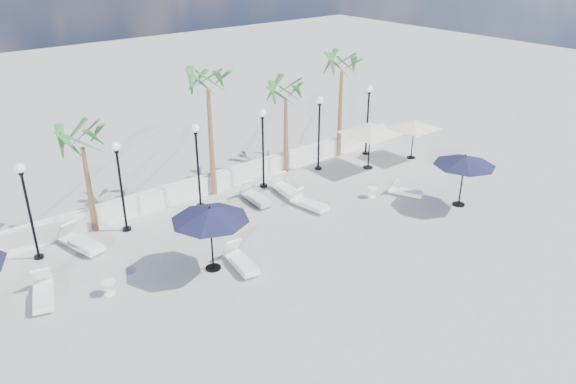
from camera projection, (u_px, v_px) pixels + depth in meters
ground at (293, 268)px, 20.46m from camera, size 100.00×100.00×0.00m
balustrade at (189, 190)px, 25.57m from camera, size 26.00×0.30×1.01m
lamppost_1 at (26, 198)px, 20.03m from camera, size 0.36×0.36×3.84m
lamppost_2 at (119, 174)px, 22.02m from camera, size 0.36×0.36×3.84m
lamppost_3 at (197, 154)px, 24.01m from camera, size 0.36×0.36×3.84m
lamppost_4 at (263, 137)px, 26.00m from camera, size 0.36×0.36×3.84m
lamppost_5 at (319, 123)px, 27.99m from camera, size 0.36×0.36×3.84m
lamppost_6 at (368, 110)px, 29.98m from camera, size 0.36×0.36×3.84m
palm_1 at (82, 144)px, 21.49m from camera, size 2.60×2.60×4.70m
palm_2 at (208, 86)px, 24.16m from camera, size 2.60×2.60×6.10m
palm_3 at (286, 96)px, 27.09m from camera, size 2.60×2.60×4.90m
palm_4 at (342, 69)px, 28.87m from camera, size 2.60×2.60×5.70m
lounger_0 at (81, 242)px, 21.63m from camera, size 1.22×2.25×0.81m
lounger_2 at (43, 293)px, 18.58m from camera, size 1.17×2.06×0.74m
lounger_3 at (241, 261)px, 20.43m from camera, size 0.93×2.02×0.73m
lounger_4 at (309, 203)px, 24.84m from camera, size 0.90×1.93×0.70m
lounger_5 at (256, 197)px, 25.39m from camera, size 0.79×2.01×0.74m
lounger_6 at (286, 189)px, 26.17m from camera, size 0.99×2.16×0.78m
lounger_7 at (405, 191)px, 26.04m from camera, size 1.14×1.69×0.61m
side_table_1 at (109, 286)px, 18.86m from camera, size 0.50×0.50×0.49m
side_table_2 at (372, 191)px, 25.84m from camera, size 0.49×0.49×0.47m
parasol_navy_mid at (210, 214)px, 19.49m from camera, size 2.81×2.81×2.52m
parasol_navy_right at (465, 161)px, 24.31m from camera, size 2.71×2.71×2.43m
parasol_cream_sq_a at (371, 127)px, 28.25m from camera, size 4.92×4.92×2.42m
parasol_cream_sq_b at (414, 122)px, 29.64m from camera, size 4.35×4.35×2.18m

